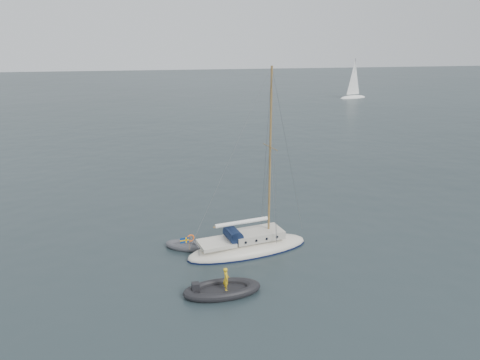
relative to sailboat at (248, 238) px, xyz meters
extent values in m
plane|color=black|center=(1.59, 1.98, -0.90)|extent=(300.00, 300.00, 0.00)
ellipsoid|color=silver|center=(0.00, 0.00, -0.77)|extent=(7.95, 2.47, 1.33)
cube|color=beige|center=(0.62, 0.00, 0.14)|extent=(3.18, 1.68, 0.49)
cube|color=silver|center=(-2.12, 0.00, 0.00)|extent=(2.12, 1.68, 0.22)
cylinder|color=#101B37|center=(-1.02, 0.00, 0.38)|extent=(0.85, 1.46, 0.85)
cube|color=#101B37|center=(-1.20, 0.00, 0.56)|extent=(0.40, 1.46, 0.35)
cylinder|color=olive|center=(1.41, 0.00, 5.20)|extent=(0.13, 0.13, 10.61)
cylinder|color=olive|center=(1.41, 0.00, 5.73)|extent=(0.04, 1.94, 0.04)
cylinder|color=olive|center=(-0.44, 0.00, 1.09)|extent=(3.71, 0.09, 0.09)
cylinder|color=white|center=(-0.44, 0.00, 1.13)|extent=(3.45, 0.25, 0.25)
cylinder|color=gray|center=(-3.54, 0.00, 0.38)|extent=(0.04, 1.94, 0.04)
torus|color=orange|center=(-3.58, 0.53, 0.38)|extent=(0.48, 0.09, 0.48)
cylinder|color=olive|center=(-3.85, 0.00, 0.29)|extent=(0.03, 0.03, 0.80)
cube|color=navy|center=(-4.11, 0.00, 0.56)|extent=(0.53, 0.02, 0.34)
cube|color=#FFAD00|center=(-4.11, 0.00, 0.56)|extent=(0.55, 0.03, 0.08)
cube|color=#FFAD00|center=(-4.02, 0.00, 0.56)|extent=(0.08, 0.03, 0.35)
cylinder|color=black|center=(-0.53, 0.85, 0.14)|extent=(0.16, 0.05, 0.16)
cylinder|color=black|center=(-0.53, -0.85, 0.14)|extent=(0.16, 0.05, 0.16)
cylinder|color=black|center=(0.17, 0.85, 0.14)|extent=(0.16, 0.05, 0.16)
cylinder|color=black|center=(0.17, -0.85, 0.14)|extent=(0.16, 0.05, 0.16)
cylinder|color=black|center=(0.88, 0.85, 0.14)|extent=(0.16, 0.05, 0.16)
cylinder|color=black|center=(0.88, -0.85, 0.14)|extent=(0.16, 0.05, 0.16)
cylinder|color=black|center=(1.59, 0.85, 0.14)|extent=(0.16, 0.05, 0.16)
cylinder|color=black|center=(1.59, -0.85, 0.14)|extent=(0.16, 0.05, 0.16)
cube|color=#525258|center=(-3.86, 1.09, -0.79)|extent=(1.67, 0.69, 0.10)
cube|color=black|center=(-2.33, -4.71, -0.75)|extent=(2.60, 1.09, 0.13)
cube|color=black|center=(-3.74, -4.71, -0.41)|extent=(0.38, 0.38, 0.65)
imported|color=gold|center=(-2.12, -4.71, -0.07)|extent=(0.35, 0.50, 1.28)
ellipsoid|color=white|center=(35.66, 66.85, -0.85)|extent=(6.51, 2.17, 1.08)
cylinder|color=gray|center=(35.66, 66.85, 3.43)|extent=(0.11, 0.11, 7.59)
cone|color=white|center=(35.60, 66.85, 3.43)|extent=(3.47, 3.47, 7.05)
camera|label=1|loc=(-5.27, -26.35, 12.31)|focal=35.00mm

